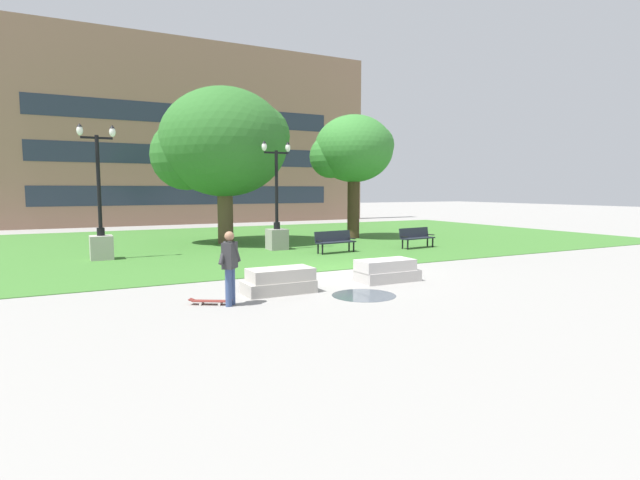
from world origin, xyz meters
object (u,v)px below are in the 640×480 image
concrete_block_left (386,271)px  park_bench_near_right (335,240)px  skateboard (211,301)px  lamp_post_right (277,228)px  concrete_block_center (279,281)px  park_bench_near_left (416,236)px  person_skateboarder (230,264)px  lamp_post_center (101,232)px

concrete_block_left → park_bench_near_right: (1.79, 6.31, 0.23)m
skateboard → lamp_post_right: (5.38, 9.00, 0.90)m
skateboard → lamp_post_right: lamp_post_right is taller
skateboard → park_bench_near_right: size_ratio=0.53×
concrete_block_center → park_bench_near_right: park_bench_near_right is taller
park_bench_near_left → concrete_block_center: bearing=-146.3°
park_bench_near_right → lamp_post_right: bearing=129.0°
person_skateboarder → park_bench_near_right: 9.82m
park_bench_near_right → skateboard: bearing=-135.9°
lamp_post_right → lamp_post_center: size_ratio=0.94×
skateboard → park_bench_near_left: 13.06m
concrete_block_left → park_bench_near_left: size_ratio=0.98×
lamp_post_center → person_skateboarder: bearing=-77.6°
concrete_block_left → lamp_post_right: 8.45m
lamp_post_right → concrete_block_left: bearing=-90.5°
concrete_block_center → skateboard: concrete_block_center is taller
person_skateboarder → skateboard: person_skateboarder is taller
skateboard → lamp_post_center: (-1.69, 9.16, 0.95)m
concrete_block_center → lamp_post_center: 9.42m
concrete_block_left → lamp_post_center: 11.10m
person_skateboarder → concrete_block_left: bearing=9.8°
lamp_post_center → lamp_post_right: bearing=-1.3°
concrete_block_left → park_bench_near_left: 8.50m
person_skateboarder → skateboard: (-0.38, 0.28, -0.88)m
park_bench_near_left → lamp_post_center: (-12.90, 2.48, 0.50)m
concrete_block_left → park_bench_near_right: park_bench_near_right is taller
park_bench_near_right → lamp_post_center: lamp_post_center is taller
person_skateboarder → park_bench_near_right: bearing=46.8°
park_bench_near_left → person_skateboarder: bearing=-147.3°
concrete_block_center → park_bench_near_right: (5.18, 6.38, 0.23)m
park_bench_near_left → park_bench_near_right: 4.12m
park_bench_near_right → lamp_post_center: size_ratio=0.37×
concrete_block_center → person_skateboarder: bearing=-153.4°
park_bench_near_right → lamp_post_right: 2.77m
concrete_block_center → person_skateboarder: size_ratio=1.05×
person_skateboarder → park_bench_near_left: bearing=32.7°
concrete_block_left → lamp_post_center: bearing=129.2°
person_skateboarder → skateboard: size_ratio=1.75×
park_bench_near_left → lamp_post_center: lamp_post_center is taller
concrete_block_left → lamp_post_right: bearing=89.5°
skateboard → park_bench_near_left: size_ratio=0.53×
concrete_block_left → skateboard: concrete_block_left is taller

